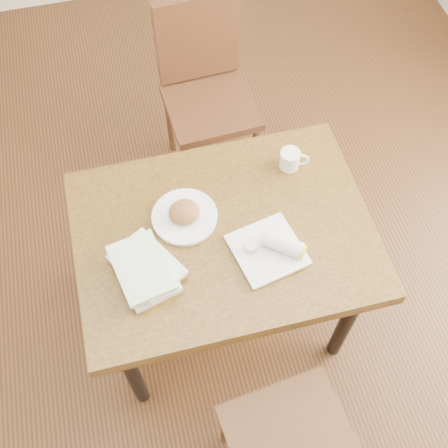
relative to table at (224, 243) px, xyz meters
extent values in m
cube|color=#472814|center=(0.00, 0.00, -0.67)|extent=(4.00, 5.00, 0.01)
cube|color=brown|center=(0.00, 0.00, 0.06)|extent=(1.09, 0.80, 0.06)
cylinder|color=black|center=(-0.44, -0.30, -0.32)|extent=(0.06, 0.06, 0.69)
cylinder|color=black|center=(0.44, -0.30, -0.32)|extent=(0.06, 0.06, 0.69)
cylinder|color=black|center=(-0.44, 0.30, -0.32)|extent=(0.06, 0.06, 0.69)
cylinder|color=black|center=(0.44, 0.30, -0.32)|extent=(0.06, 0.06, 0.69)
cylinder|color=#4F2F16|center=(-0.14, -0.57, -0.44)|extent=(0.04, 0.04, 0.45)
cylinder|color=#4F2F16|center=(0.22, -0.52, -0.44)|extent=(0.04, 0.04, 0.45)
cube|color=#4F2F16|center=(0.06, -0.72, -0.19)|extent=(0.47, 0.47, 0.04)
cylinder|color=#422313|center=(0.32, 1.06, -0.44)|extent=(0.04, 0.04, 0.45)
cylinder|color=#422313|center=(-0.04, 1.04, -0.44)|extent=(0.04, 0.04, 0.45)
cylinder|color=#422313|center=(0.34, 0.70, -0.44)|extent=(0.04, 0.04, 0.45)
cylinder|color=#422313|center=(-0.02, 0.68, -0.44)|extent=(0.04, 0.04, 0.45)
cube|color=#422313|center=(0.15, 0.87, -0.19)|extent=(0.44, 0.44, 0.04)
cube|color=#422313|center=(0.14, 1.06, 0.07)|extent=(0.40, 0.06, 0.45)
cylinder|color=white|center=(-0.13, 0.09, 0.10)|extent=(0.24, 0.24, 0.02)
cylinder|color=white|center=(-0.13, 0.09, 0.11)|extent=(0.24, 0.24, 0.01)
ellipsoid|color=#B27538|center=(-0.13, 0.09, 0.14)|extent=(0.15, 0.14, 0.06)
cylinder|color=white|center=(0.32, 0.23, 0.13)|extent=(0.08, 0.08, 0.08)
torus|color=white|center=(0.36, 0.22, 0.13)|extent=(0.06, 0.03, 0.06)
cylinder|color=tan|center=(0.32, 0.23, 0.17)|extent=(0.07, 0.07, 0.01)
cylinder|color=#F2E5CC|center=(0.32, 0.23, 0.17)|extent=(0.05, 0.05, 0.00)
cube|color=white|center=(0.13, -0.12, 0.10)|extent=(0.27, 0.27, 0.01)
cube|color=white|center=(0.13, -0.12, 0.11)|extent=(0.28, 0.28, 0.01)
cylinder|color=white|center=(0.18, -0.13, 0.14)|extent=(0.15, 0.14, 0.06)
cylinder|color=yellow|center=(0.24, -0.17, 0.14)|extent=(0.05, 0.05, 0.05)
cylinder|color=silver|center=(0.07, -0.10, 0.12)|extent=(0.05, 0.05, 0.03)
cylinder|color=red|center=(0.07, -0.10, 0.13)|extent=(0.04, 0.04, 0.01)
cube|color=white|center=(-0.31, -0.10, 0.10)|extent=(0.23, 0.29, 0.03)
cube|color=silver|center=(-0.30, -0.09, 0.13)|extent=(0.27, 0.30, 0.02)
cube|color=#95DD93|center=(-0.32, -0.10, 0.15)|extent=(0.22, 0.28, 0.02)
camera|label=1|loc=(-0.25, -1.02, 1.85)|focal=45.00mm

